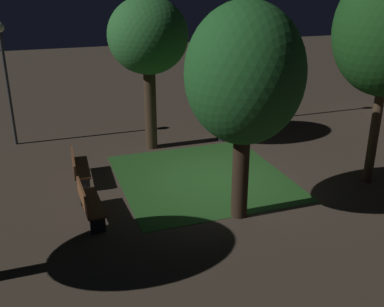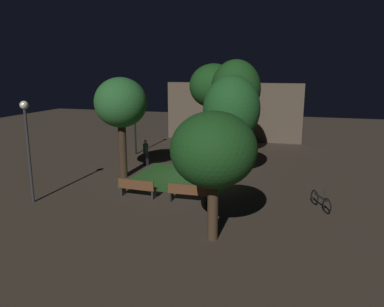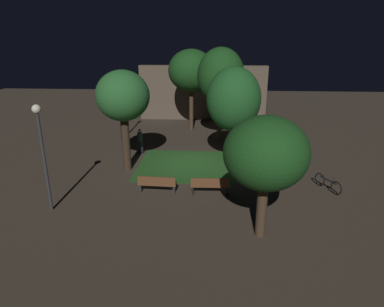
# 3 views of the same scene
# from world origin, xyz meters

# --- Properties ---
(ground_plane) EXTENTS (60.00, 60.00, 0.00)m
(ground_plane) POSITION_xyz_m (0.00, 0.00, 0.00)
(ground_plane) COLOR #3D3328
(grass_lawn) EXTENTS (5.42, 5.20, 0.01)m
(grass_lawn) POSITION_xyz_m (-0.24, -0.30, 0.01)
(grass_lawn) COLOR #23511E
(grass_lawn) RESTS_ON ground
(bench_front_left) EXTENTS (1.82, 0.56, 0.88)m
(bench_front_left) POSITION_xyz_m (-1.24, -4.05, 0.48)
(bench_front_left) COLOR brown
(bench_front_left) RESTS_ON ground
(bench_near_trees) EXTENTS (1.82, 0.55, 0.88)m
(bench_near_trees) POSITION_xyz_m (1.24, -4.05, 0.48)
(bench_near_trees) COLOR brown
(bench_near_trees) RESTS_ON ground
(tree_left_canopy) EXTENTS (2.94, 2.94, 5.59)m
(tree_left_canopy) POSITION_xyz_m (2.40, -0.21, 3.81)
(tree_left_canopy) COLOR #2D2116
(tree_left_canopy) RESTS_ON ground
(tree_back_left) EXTENTS (3.51, 3.51, 6.27)m
(tree_back_left) POSITION_xyz_m (-0.43, 7.62, 4.64)
(tree_back_left) COLOR #423021
(tree_back_left) RESTS_ON ground
(tree_tall_center) EXTENTS (2.94, 2.94, 4.52)m
(tree_tall_center) POSITION_xyz_m (3.15, -7.32, 3.19)
(tree_tall_center) COLOR #423021
(tree_tall_center) RESTS_ON ground
(tree_back_right) EXTENTS (3.15, 3.15, 6.47)m
(tree_back_right) POSITION_xyz_m (1.75, 4.52, 4.60)
(tree_back_right) COLOR #423021
(tree_back_right) RESTS_ON ground
(tree_lawn_side) EXTENTS (2.80, 2.80, 5.46)m
(tree_lawn_side) POSITION_xyz_m (-3.42, -1.14, 4.05)
(tree_lawn_side) COLOR #38281C
(tree_lawn_side) RESTS_ON ground
(lamp_post_plaza_west) EXTENTS (0.36, 0.36, 4.54)m
(lamp_post_plaza_west) POSITION_xyz_m (-5.48, -5.98, 3.09)
(lamp_post_plaza_west) COLOR #333338
(lamp_post_plaza_west) RESTS_ON ground
(lamp_post_plaza_east) EXTENTS (0.36, 0.36, 4.54)m
(lamp_post_plaza_east) POSITION_xyz_m (-5.23, 4.35, 3.09)
(lamp_post_plaza_east) COLOR black
(lamp_post_plaza_east) RESTS_ON ground
(bicycle) EXTENTS (0.81, 1.60, 0.93)m
(bicycle) POSITION_xyz_m (6.90, -3.16, 0.34)
(bicycle) COLOR black
(bicycle) RESTS_ON ground
(pedestrian) EXTENTS (0.34, 0.32, 1.61)m
(pedestrian) POSITION_xyz_m (-3.27, 1.63, 0.85)
(pedestrian) COLOR black
(pedestrian) RESTS_ON ground
(building_wall_backdrop) EXTENTS (11.27, 0.80, 4.77)m
(building_wall_backdrop) POSITION_xyz_m (0.32, 11.67, 2.39)
(building_wall_backdrop) COLOR brown
(building_wall_backdrop) RESTS_ON ground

